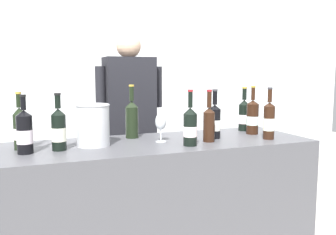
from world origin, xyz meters
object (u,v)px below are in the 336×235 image
wine_bottle_4 (209,123)px  ice_bucket (93,125)px  wine_bottle_3 (25,132)px  wine_bottle_5 (190,127)px  wine_bottle_8 (244,115)px  wine_bottle_9 (215,121)px  wine_glass (161,123)px  wine_bottle_0 (132,118)px  person_server (130,142)px  wine_bottle_7 (253,117)px  wine_bottle_6 (269,120)px  wine_bottle_2 (20,129)px  wine_bottle_1 (59,129)px

wine_bottle_4 → ice_bucket: size_ratio=1.32×
wine_bottle_3 → wine_bottle_5: wine_bottle_5 is taller
wine_bottle_8 → wine_bottle_9: (-0.35, -0.20, -0.00)m
wine_glass → ice_bucket: size_ratio=0.73×
wine_bottle_0 → wine_glass: wine_bottle_0 is taller
wine_bottle_4 → wine_glass: 0.30m
wine_bottle_3 → person_server: size_ratio=0.18×
wine_bottle_4 → wine_bottle_7: 0.44m
wine_bottle_4 → wine_bottle_6: size_ratio=0.97×
wine_bottle_2 → wine_bottle_3: wine_bottle_2 is taller
wine_bottle_0 → wine_bottle_9: size_ratio=1.09×
wine_bottle_0 → wine_bottle_8: bearing=-0.6°
wine_bottle_4 → wine_bottle_8: 0.53m
wine_bottle_9 → wine_bottle_5: bearing=-146.9°
wine_bottle_2 → wine_bottle_6: bearing=-8.9°
wine_bottle_1 → wine_bottle_4: wine_bottle_4 is taller
wine_bottle_3 → wine_bottle_2: bearing=101.3°
wine_bottle_9 → ice_bucket: size_ratio=1.30×
wine_bottle_4 → wine_bottle_7: (0.42, 0.14, 0.00)m
ice_bucket → wine_bottle_7: bearing=0.9°
wine_bottle_4 → person_server: (-0.28, 0.83, -0.26)m
wine_bottle_8 → wine_bottle_9: size_ratio=1.01×
wine_bottle_1 → wine_bottle_6: bearing=-5.9°
wine_bottle_7 → person_server: person_server is taller
wine_bottle_4 → person_server: size_ratio=0.19×
wine_bottle_1 → wine_bottle_8: wine_bottle_8 is taller
wine_bottle_1 → wine_glass: bearing=2.4°
wine_bottle_5 → person_server: person_server is taller
wine_bottle_7 → wine_bottle_1: bearing=-176.9°
wine_bottle_2 → wine_bottle_9: (1.18, -0.08, -0.01)m
wine_bottle_6 → wine_bottle_8: size_ratio=1.03×
wine_bottle_6 → wine_bottle_9: bearing=153.9°
wine_bottle_7 → wine_bottle_4: bearing=-161.0°
wine_bottle_3 → ice_bucket: 0.38m
wine_bottle_0 → wine_bottle_7: bearing=-10.8°
wine_bottle_5 → ice_bucket: bearing=159.6°
wine_bottle_0 → wine_bottle_7: wine_bottle_0 is taller
wine_bottle_0 → wine_bottle_6: size_ratio=1.05×
wine_bottle_0 → wine_bottle_1: bearing=-154.6°
wine_bottle_3 → wine_bottle_9: bearing=2.0°
wine_bottle_1 → wine_bottle_8: (1.33, 0.22, -0.00)m
wine_glass → wine_bottle_7: bearing=3.7°
wine_bottle_3 → ice_bucket: bearing=11.3°
ice_bucket → person_server: size_ratio=0.14×
wine_bottle_6 → ice_bucket: size_ratio=1.36×
wine_bottle_5 → person_server: (-0.12, 0.91, -0.25)m
wine_bottle_3 → wine_bottle_1: bearing=6.7°
wine_bottle_8 → wine_bottle_4: bearing=-146.5°
wine_bottle_4 → wine_bottle_7: bearing=19.0°
wine_glass → ice_bucket: 0.41m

